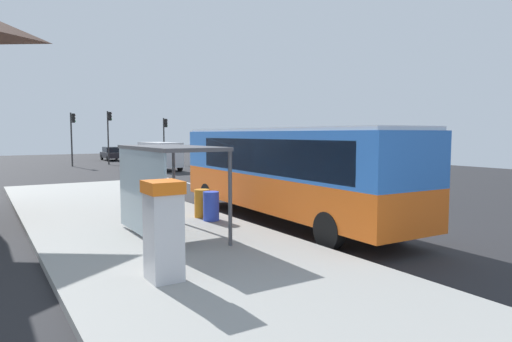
# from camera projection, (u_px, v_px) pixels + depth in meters

# --- Properties ---
(ground_plane) EXTENTS (56.00, 92.00, 0.04)m
(ground_plane) POSITION_uv_depth(u_px,v_px,m) (190.00, 185.00, 26.42)
(ground_plane) COLOR #262628
(sidewalk_platform) EXTENTS (6.20, 30.00, 0.18)m
(sidewalk_platform) POSITION_uv_depth(u_px,v_px,m) (153.00, 235.00, 12.89)
(sidewalk_platform) COLOR #999993
(sidewalk_platform) RESTS_ON ground
(lane_stripe_seg_1) EXTENTS (0.16, 2.20, 0.01)m
(lane_stripe_seg_1) POSITION_uv_depth(u_px,v_px,m) (392.00, 231.00, 13.89)
(lane_stripe_seg_1) COLOR silver
(lane_stripe_seg_1) RESTS_ON ground
(lane_stripe_seg_2) EXTENTS (0.16, 2.20, 0.01)m
(lane_stripe_seg_2) POSITION_uv_depth(u_px,v_px,m) (295.00, 208.00, 18.11)
(lane_stripe_seg_2) COLOR silver
(lane_stripe_seg_2) RESTS_ON ground
(lane_stripe_seg_3) EXTENTS (0.16, 2.20, 0.01)m
(lane_stripe_seg_3) POSITION_uv_depth(u_px,v_px,m) (235.00, 194.00, 22.33)
(lane_stripe_seg_3) COLOR silver
(lane_stripe_seg_3) RESTS_ON ground
(lane_stripe_seg_4) EXTENTS (0.16, 2.20, 0.01)m
(lane_stripe_seg_4) POSITION_uv_depth(u_px,v_px,m) (194.00, 184.00, 26.55)
(lane_stripe_seg_4) COLOR silver
(lane_stripe_seg_4) RESTS_ON ground
(lane_stripe_seg_5) EXTENTS (0.16, 2.20, 0.01)m
(lane_stripe_seg_5) POSITION_uv_depth(u_px,v_px,m) (164.00, 177.00, 30.77)
(lane_stripe_seg_5) COLOR silver
(lane_stripe_seg_5) RESTS_ON ground
(lane_stripe_seg_6) EXTENTS (0.16, 2.20, 0.01)m
(lane_stripe_seg_6) POSITION_uv_depth(u_px,v_px,m) (141.00, 172.00, 34.99)
(lane_stripe_seg_6) COLOR silver
(lane_stripe_seg_6) RESTS_ON ground
(lane_stripe_seg_7) EXTENTS (0.16, 2.20, 0.01)m
(lane_stripe_seg_7) POSITION_uv_depth(u_px,v_px,m) (124.00, 168.00, 39.22)
(lane_stripe_seg_7) COLOR silver
(lane_stripe_seg_7) RESTS_ON ground
(bus) EXTENTS (2.81, 11.07, 3.21)m
(bus) POSITION_uv_depth(u_px,v_px,m) (285.00, 168.00, 15.26)
(bus) COLOR orange
(bus) RESTS_ON ground
(white_van) EXTENTS (2.12, 5.24, 2.30)m
(white_van) POSITION_uv_depth(u_px,v_px,m) (160.00, 154.00, 36.86)
(white_van) COLOR silver
(white_van) RESTS_ON ground
(sedan_near) EXTENTS (1.93, 4.45, 1.52)m
(sedan_near) POSITION_uv_depth(u_px,v_px,m) (112.00, 153.00, 50.36)
(sedan_near) COLOR black
(sedan_near) RESTS_ON ground
(sedan_far) EXTENTS (1.87, 4.41, 1.52)m
(sedan_far) POSITION_uv_depth(u_px,v_px,m) (138.00, 157.00, 42.34)
(sedan_far) COLOR #A51919
(sedan_far) RESTS_ON ground
(ticket_machine) EXTENTS (0.66, 0.76, 1.94)m
(ticket_machine) POSITION_uv_depth(u_px,v_px,m) (164.00, 229.00, 8.62)
(ticket_machine) COLOR silver
(ticket_machine) RESTS_ON sidewalk_platform
(recycling_bin_blue) EXTENTS (0.52, 0.52, 0.95)m
(recycling_bin_blue) POSITION_uv_depth(u_px,v_px,m) (211.00, 206.00, 14.58)
(recycling_bin_blue) COLOR blue
(recycling_bin_blue) RESTS_ON sidewalk_platform
(recycling_bin_orange) EXTENTS (0.52, 0.52, 0.95)m
(recycling_bin_orange) POSITION_uv_depth(u_px,v_px,m) (202.00, 203.00, 15.17)
(recycling_bin_orange) COLOR orange
(recycling_bin_orange) RESTS_ON sidewalk_platform
(traffic_light_near_side) EXTENTS (0.49, 0.28, 4.59)m
(traffic_light_near_side) POSITION_uv_depth(u_px,v_px,m) (165.00, 133.00, 44.88)
(traffic_light_near_side) COLOR #2D2D2D
(traffic_light_near_side) RESTS_ON ground
(traffic_light_far_side) EXTENTS (0.49, 0.28, 4.95)m
(traffic_light_far_side) POSITION_uv_depth(u_px,v_px,m) (72.00, 131.00, 40.99)
(traffic_light_far_side) COLOR #2D2D2D
(traffic_light_far_side) RESTS_ON ground
(traffic_light_median) EXTENTS (0.49, 0.28, 5.21)m
(traffic_light_median) POSITION_uv_depth(u_px,v_px,m) (109.00, 129.00, 43.50)
(traffic_light_median) COLOR #2D2D2D
(traffic_light_median) RESTS_ON ground
(bus_shelter) EXTENTS (1.80, 4.00, 2.50)m
(bus_shelter) POSITION_uv_depth(u_px,v_px,m) (159.00, 168.00, 12.18)
(bus_shelter) COLOR #4C4C51
(bus_shelter) RESTS_ON sidewalk_platform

